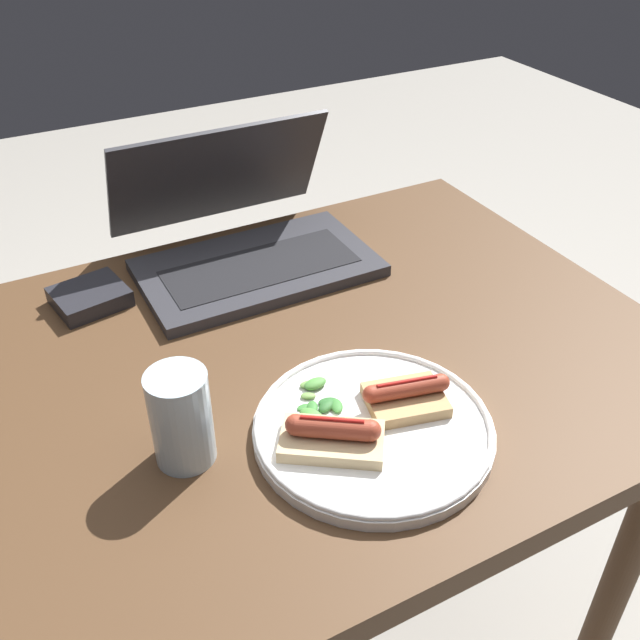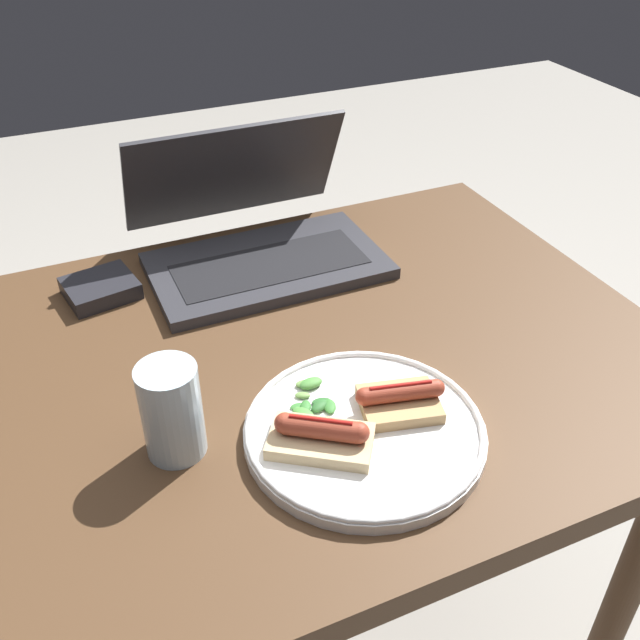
% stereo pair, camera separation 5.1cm
% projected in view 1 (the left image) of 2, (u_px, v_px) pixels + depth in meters
% --- Properties ---
extents(desk, '(1.08, 0.74, 0.71)m').
position_uv_depth(desk, '(269.00, 413.00, 0.97)').
color(desk, '#4C331E').
rests_on(desk, ground_plane).
extents(laptop, '(0.36, 0.30, 0.20)m').
position_uv_depth(laptop, '(246.00, 240.00, 1.12)').
color(laptop, '#2D2D33').
rests_on(laptop, desk).
extents(plate, '(0.28, 0.28, 0.02)m').
position_uv_depth(plate, '(373.00, 428.00, 0.82)').
color(plate, white).
rests_on(plate, desk).
extents(sausage_toast_left, '(0.10, 0.09, 0.04)m').
position_uv_depth(sausage_toast_left, '(406.00, 396.00, 0.83)').
color(sausage_toast_left, tan).
rests_on(sausage_toast_left, plate).
extents(sausage_toast_middle, '(0.13, 0.12, 0.04)m').
position_uv_depth(sausage_toast_middle, '(333.00, 435.00, 0.78)').
color(sausage_toast_middle, '#D6B784').
rests_on(sausage_toast_middle, plate).
extents(salad_pile, '(0.06, 0.08, 0.01)m').
position_uv_depth(salad_pile, '(317.00, 401.00, 0.84)').
color(salad_pile, '#709E4C').
rests_on(salad_pile, plate).
extents(drinking_glass, '(0.07, 0.07, 0.11)m').
position_uv_depth(drinking_glass, '(181.00, 418.00, 0.76)').
color(drinking_glass, silver).
rests_on(drinking_glass, desk).
extents(external_drive, '(0.11, 0.10, 0.02)m').
position_uv_depth(external_drive, '(90.00, 297.00, 1.03)').
color(external_drive, '#232328').
rests_on(external_drive, desk).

